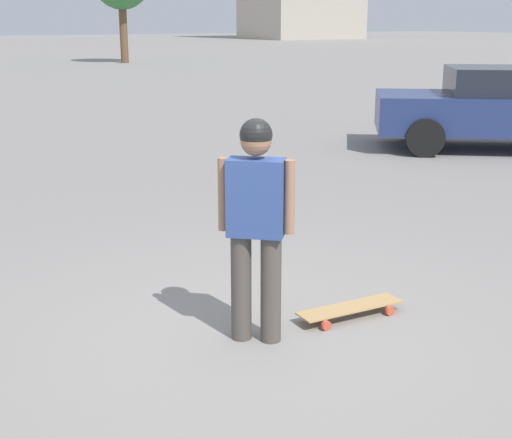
# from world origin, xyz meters

# --- Properties ---
(ground_plane) EXTENTS (220.00, 220.00, 0.00)m
(ground_plane) POSITION_xyz_m (0.00, 0.00, 0.00)
(ground_plane) COLOR gray
(person) EXTENTS (0.43, 0.41, 1.62)m
(person) POSITION_xyz_m (0.00, 0.00, 0.93)
(person) COLOR #4C4742
(person) RESTS_ON ground_plane
(skateboard) EXTENTS (0.90, 0.32, 0.09)m
(skateboard) POSITION_xyz_m (-0.84, 0.05, 0.07)
(skateboard) COLOR tan
(skateboard) RESTS_ON ground_plane
(car_parked_near) EXTENTS (4.37, 4.02, 1.46)m
(car_parked_near) POSITION_xyz_m (-7.84, -4.52, 0.76)
(car_parked_near) COLOR navy
(car_parked_near) RESTS_ON ground_plane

